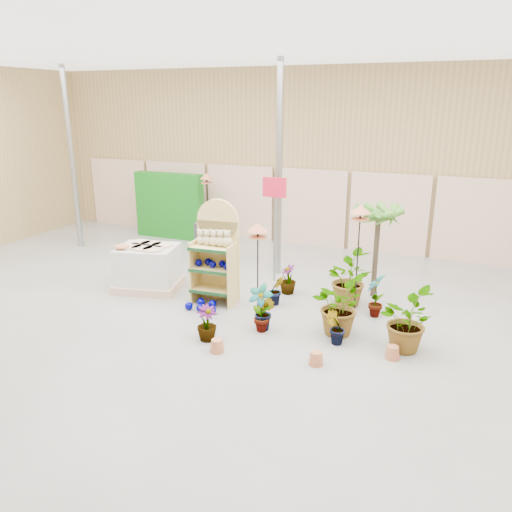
{
  "coord_description": "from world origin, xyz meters",
  "views": [
    {
      "loc": [
        3.55,
        -6.4,
        3.66
      ],
      "look_at": [
        0.3,
        1.5,
        1.0
      ],
      "focal_mm": 35.0,
      "sensor_mm": 36.0,
      "label": 1
    }
  ],
  "objects_px": {
    "display_shelf": "(217,256)",
    "potted_plant_2": "(338,305)",
    "bird_table_front": "(258,231)",
    "pallet_stack": "(148,267)"
  },
  "relations": [
    {
      "from": "display_shelf",
      "to": "pallet_stack",
      "type": "distance_m",
      "value": 1.64
    },
    {
      "from": "potted_plant_2",
      "to": "bird_table_front",
      "type": "bearing_deg",
      "value": -179.34
    },
    {
      "from": "display_shelf",
      "to": "pallet_stack",
      "type": "xyz_separation_m",
      "value": [
        -1.58,
        0.04,
        -0.45
      ]
    },
    {
      "from": "display_shelf",
      "to": "bird_table_front",
      "type": "relative_size",
      "value": 1.13
    },
    {
      "from": "display_shelf",
      "to": "pallet_stack",
      "type": "relative_size",
      "value": 1.36
    },
    {
      "from": "potted_plant_2",
      "to": "display_shelf",
      "type": "bearing_deg",
      "value": 168.2
    },
    {
      "from": "display_shelf",
      "to": "potted_plant_2",
      "type": "relative_size",
      "value": 1.97
    },
    {
      "from": "display_shelf",
      "to": "bird_table_front",
      "type": "distance_m",
      "value": 1.37
    },
    {
      "from": "bird_table_front",
      "to": "potted_plant_2",
      "type": "relative_size",
      "value": 1.75
    },
    {
      "from": "display_shelf",
      "to": "potted_plant_2",
      "type": "height_order",
      "value": "display_shelf"
    }
  ]
}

